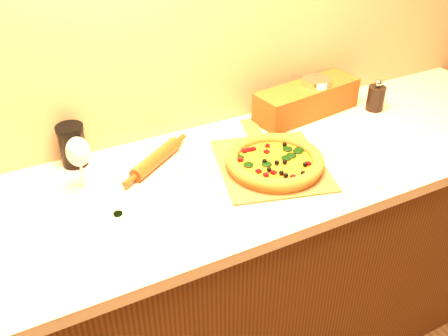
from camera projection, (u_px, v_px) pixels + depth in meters
cabinet at (197, 289)px, 1.81m from camera, size 2.80×0.65×0.86m
countertop at (193, 188)px, 1.56m from camera, size 2.84×0.68×0.04m
pizza_peel at (270, 162)px, 1.64m from camera, size 0.43×0.54×0.01m
pizza at (275, 161)px, 1.60m from camera, size 0.32×0.32×0.05m
bottle_cap at (118, 214)px, 1.42m from camera, size 0.03×0.03×0.01m
pepper_grinder at (376, 97)px, 1.94m from camera, size 0.07×0.07×0.13m
rolling_pin at (156, 159)px, 1.63m from camera, size 0.29×0.21×0.05m
coffee_canister at (315, 96)px, 1.90m from camera, size 0.11×0.11×0.15m
bread_bag at (307, 100)px, 1.91m from camera, size 0.44×0.20×0.12m
wine_glass at (78, 153)px, 1.46m from camera, size 0.07×0.07×0.18m
dark_jar at (72, 145)px, 1.60m from camera, size 0.09×0.09×0.14m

